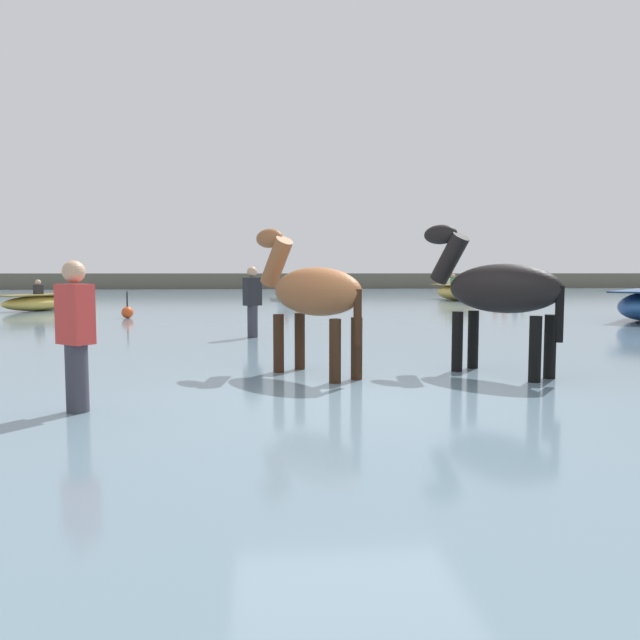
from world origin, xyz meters
TOP-DOWN VIEW (x-y plane):
  - ground_plane at (0.00, 0.00)m, footprint 120.00×120.00m
  - water_surface at (0.00, 10.00)m, footprint 90.00×90.00m
  - horse_lead_chestnut at (-0.31, 1.34)m, footprint 1.42×1.74m
  - horse_trailing_black at (1.98, 1.18)m, footprint 1.48×1.78m
  - boat_near_port at (11.62, 23.74)m, footprint 1.35×3.40m
  - boat_distant_east at (7.95, 20.69)m, footprint 1.48×3.51m
  - boat_far_offshore at (-8.07, 14.65)m, footprint 2.30×2.71m
  - boat_mid_channel at (0.45, 21.71)m, footprint 1.20×3.70m
  - person_wading_mid at (-2.59, -0.43)m, footprint 0.37×0.36m
  - person_onlooker_left at (-1.07, 5.74)m, footprint 0.38×0.33m
  - channel_buoy at (-4.54, 11.00)m, footprint 0.32×0.32m
  - far_shoreline at (0.00, 40.82)m, footprint 80.00×2.40m

SIDE VIEW (x-z plane):
  - ground_plane at x=0.00m, z-range 0.00..0.00m
  - water_surface at x=0.00m, z-range 0.00..0.26m
  - channel_buoy at x=-4.54m, z-range 0.06..0.79m
  - boat_far_offshore at x=-8.07m, z-range 0.03..1.05m
  - boat_near_port at x=11.62m, z-range 0.03..1.13m
  - boat_mid_channel at x=0.45m, z-range 0.02..1.16m
  - boat_distant_east at x=7.95m, z-range 0.03..1.21m
  - far_shoreline at x=0.00m, z-range 0.00..1.42m
  - person_wading_mid at x=-2.59m, z-range 0.05..1.68m
  - person_onlooker_left at x=-1.07m, z-range 0.05..1.68m
  - horse_lead_chestnut at x=-0.31m, z-range 0.19..2.29m
  - horse_trailing_black at x=1.98m, z-range 0.20..2.35m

